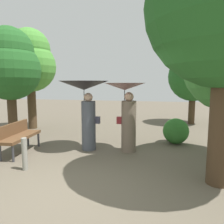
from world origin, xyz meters
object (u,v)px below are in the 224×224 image
person_right (127,106)px  park_bench (18,135)px  tree_near_left (9,64)px  tree_mid_right (193,72)px  tree_mid_left (30,61)px  person_left (86,98)px  path_marker_post (25,154)px

person_right → park_bench: bearing=99.1°
tree_near_left → tree_mid_right: (6.53, 4.16, -0.15)m
park_bench → tree_mid_left: (-1.53, 3.06, 2.31)m
person_left → tree_mid_left: 4.20m
park_bench → path_marker_post: bearing=-143.6°
tree_mid_right → person_left: bearing=-125.4°
tree_mid_right → path_marker_post: 8.22m
tree_mid_right → path_marker_post: (-4.32, -6.69, -2.05)m
person_left → tree_near_left: (-3.02, 0.77, 1.06)m
park_bench → tree_mid_right: 7.95m
person_right → tree_mid_right: size_ratio=0.52×
tree_mid_left → tree_mid_right: tree_mid_left is taller
park_bench → path_marker_post: (0.90, -1.01, -0.15)m
person_right → path_marker_post: person_right is taller
park_bench → person_left: bearing=-72.0°
person_right → path_marker_post: bearing=126.1°
tree_near_left → tree_mid_right: bearing=32.5°
person_left → path_marker_post: person_left is taller
tree_mid_right → person_right: bearing=-115.7°
person_left → tree_mid_left: bearing=47.7°
person_right → tree_mid_right: 5.50m
person_right → path_marker_post: (-1.98, -1.83, -0.94)m
park_bench → path_marker_post: 1.37m
person_left → person_right: (1.17, 0.08, -0.20)m
person_left → tree_near_left: tree_near_left is taller
person_right → tree_mid_left: 5.18m
tree_mid_left → person_right: bearing=-26.9°
tree_near_left → path_marker_post: 4.01m
person_left → tree_mid_right: (3.51, 4.94, 0.92)m
person_left → person_right: size_ratio=1.03×
person_right → path_marker_post: 2.86m
tree_near_left → path_marker_post: size_ratio=5.26×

